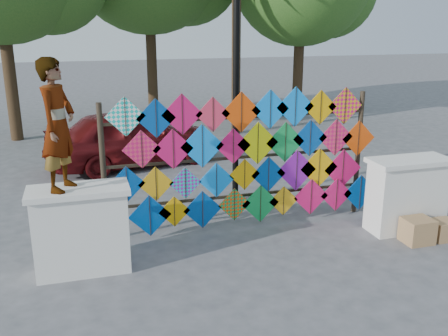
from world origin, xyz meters
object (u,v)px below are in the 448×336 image
Objects in this scene: lamppost at (236,66)px; sedan at (133,137)px; kite_rack at (249,159)px; vendor_woman at (58,125)px.

sedan is at bearing 117.43° from lamppost.
kite_rack is at bearing -175.17° from sedan.
vendor_woman is 0.43× the size of sedan.
vendor_woman is 0.40× the size of lamppost.
sedan is 4.13m from lamppost.
sedan is (1.51, 5.42, -1.46)m from vendor_woman.
sedan is at bearing 10.09° from vendor_woman.
lamppost is (1.67, -3.22, 1.97)m from sedan.
kite_rack is 1.95m from lamppost.
sedan is 0.94× the size of lamppost.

